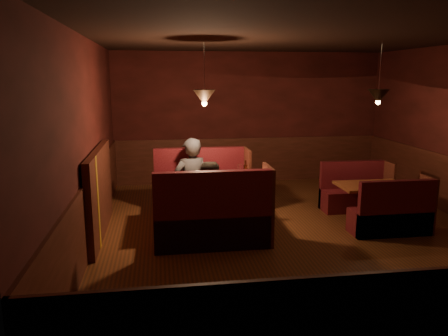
{
  "coord_description": "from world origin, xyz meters",
  "views": [
    {
      "loc": [
        -2.01,
        -6.13,
        2.33
      ],
      "look_at": [
        -1.02,
        0.49,
        0.95
      ],
      "focal_mm": 35.0,
      "sensor_mm": 36.0,
      "label": 1
    }
  ],
  "objects": [
    {
      "name": "second_bench_near",
      "position": [
        1.45,
        -0.27,
        0.28
      ],
      "size": [
        1.21,
        0.45,
        0.87
      ],
      "color": "#3D0C0D",
      "rests_on": "ground"
    },
    {
      "name": "main_bench_far",
      "position": [
        -1.29,
        1.34,
        0.36
      ],
      "size": [
        1.65,
        0.59,
        1.12
      ],
      "color": "#3D0C0D",
      "rests_on": "ground"
    },
    {
      "name": "main_table",
      "position": [
        -1.3,
        0.49,
        0.62
      ],
      "size": [
        1.5,
        0.91,
        1.05
      ],
      "color": "brown",
      "rests_on": "ground"
    },
    {
      "name": "room",
      "position": [
        -0.28,
        0.05,
        1.05
      ],
      "size": [
        6.02,
        7.02,
        2.92
      ],
      "color": "#402616",
      "rests_on": "ground"
    },
    {
      "name": "diner_a",
      "position": [
        -1.49,
        1.17,
        0.85
      ],
      "size": [
        0.71,
        0.56,
        1.7
      ],
      "primitive_type": "imported",
      "rotation": [
        0.0,
        0.0,
        3.42
      ],
      "color": "#303033",
      "rests_on": "ground"
    },
    {
      "name": "diner_b",
      "position": [
        -1.27,
        -0.09,
        0.76
      ],
      "size": [
        0.85,
        0.74,
        1.51
      ],
      "primitive_type": "imported",
      "rotation": [
        0.0,
        0.0,
        0.25
      ],
      "color": "black",
      "rests_on": "ground"
    },
    {
      "name": "second_table",
      "position": [
        1.43,
        0.39,
        0.46
      ],
      "size": [
        1.1,
        0.7,
        0.62
      ],
      "color": "brown",
      "rests_on": "ground"
    },
    {
      "name": "second_bench_far",
      "position": [
        1.45,
        1.04,
        0.28
      ],
      "size": [
        1.21,
        0.45,
        0.87
      ],
      "color": "#3D0C0D",
      "rests_on": "ground"
    },
    {
      "name": "main_bench_near",
      "position": [
        -1.29,
        -0.36,
        0.36
      ],
      "size": [
        1.65,
        0.59,
        1.12
      ],
      "color": "#3D0C0D",
      "rests_on": "ground"
    }
  ]
}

